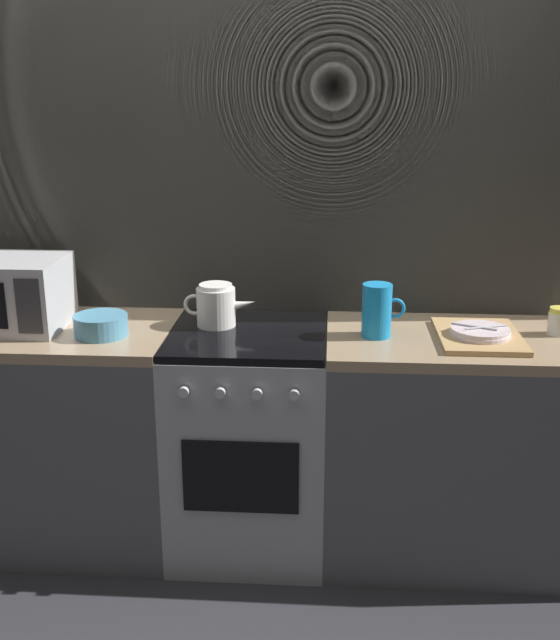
# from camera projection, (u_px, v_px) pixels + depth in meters

# --- Properties ---
(ground_plane) EXTENTS (8.00, 8.00, 0.00)m
(ground_plane) POSITION_uv_depth(u_px,v_px,m) (251.00, 538.00, 3.15)
(ground_plane) COLOR #2D2D33
(back_wall) EXTENTS (3.60, 0.05, 2.40)m
(back_wall) POSITION_uv_depth(u_px,v_px,m) (256.00, 238.00, 3.10)
(back_wall) COLOR #B2AD9E
(back_wall) RESTS_ON ground_plane
(counter_left) EXTENTS (1.20, 0.60, 0.90)m
(counter_left) POSITION_uv_depth(u_px,v_px,m) (28.00, 433.00, 3.07)
(counter_left) COLOR #515459
(counter_left) RESTS_ON ground_plane
(stove_unit) EXTENTS (0.60, 0.63, 0.90)m
(stove_unit) POSITION_uv_depth(u_px,v_px,m) (249.00, 440.00, 3.01)
(stove_unit) COLOR #9E9EA3
(stove_unit) RESTS_ON ground_plane
(counter_right) EXTENTS (1.20, 0.60, 0.90)m
(counter_right) POSITION_uv_depth(u_px,v_px,m) (479.00, 447.00, 2.96)
(counter_right) COLOR #515459
(counter_right) RESTS_ON ground_plane
(microwave) EXTENTS (0.46, 0.35, 0.27)m
(microwave) POSITION_uv_depth(u_px,v_px,m) (4.00, 293.00, 2.90)
(microwave) COLOR #B2B2B7
(microwave) RESTS_ON counter_left
(kettle) EXTENTS (0.28, 0.15, 0.17)m
(kettle) POSITION_uv_depth(u_px,v_px,m) (216.00, 305.00, 2.94)
(kettle) COLOR white
(kettle) RESTS_ON stove_unit
(mixing_bowl) EXTENTS (0.20, 0.20, 0.08)m
(mixing_bowl) POSITION_uv_depth(u_px,v_px,m) (101.00, 325.00, 2.83)
(mixing_bowl) COLOR teal
(mixing_bowl) RESTS_ON counter_left
(pitcher) EXTENTS (0.16, 0.11, 0.20)m
(pitcher) POSITION_uv_depth(u_px,v_px,m) (377.00, 310.00, 2.80)
(pitcher) COLOR #198CD8
(pitcher) RESTS_ON counter_right
(dish_pile) EXTENTS (0.30, 0.40, 0.06)m
(dish_pile) POSITION_uv_depth(u_px,v_px,m) (479.00, 335.00, 2.79)
(dish_pile) COLOR tan
(dish_pile) RESTS_ON counter_right
(spice_jar) EXTENTS (0.08, 0.08, 0.10)m
(spice_jar) POSITION_uv_depth(u_px,v_px,m) (558.00, 321.00, 2.84)
(spice_jar) COLOR silver
(spice_jar) RESTS_ON counter_right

